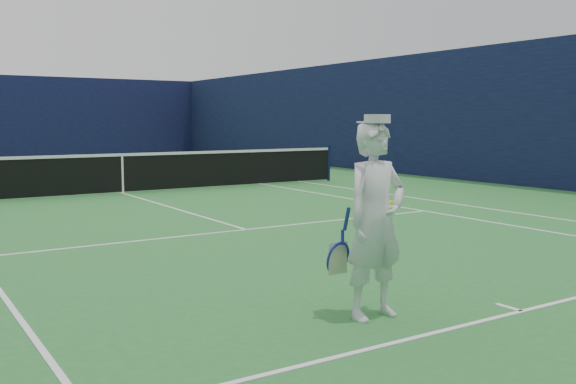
# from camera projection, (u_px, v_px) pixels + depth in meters

# --- Properties ---
(ground) EXTENTS (80.00, 80.00, 0.00)m
(ground) POSITION_uv_depth(u_px,v_px,m) (123.00, 193.00, 16.11)
(ground) COLOR #2C7432
(ground) RESTS_ON ground
(court_markings) EXTENTS (11.03, 23.83, 0.01)m
(court_markings) POSITION_uv_depth(u_px,v_px,m) (123.00, 193.00, 16.11)
(court_markings) COLOR white
(court_markings) RESTS_ON ground
(windscreen_fence) EXTENTS (20.12, 36.12, 4.00)m
(windscreen_fence) POSITION_uv_depth(u_px,v_px,m) (121.00, 113.00, 15.89)
(windscreen_fence) COLOR black
(windscreen_fence) RESTS_ON ground
(tennis_net) EXTENTS (12.88, 0.09, 1.07)m
(tennis_net) POSITION_uv_depth(u_px,v_px,m) (122.00, 171.00, 16.05)
(tennis_net) COLOR #141E4C
(tennis_net) RESTS_ON ground
(tennis_player) EXTENTS (0.78, 0.47, 1.89)m
(tennis_player) POSITION_uv_depth(u_px,v_px,m) (376.00, 220.00, 5.90)
(tennis_player) COLOR white
(tennis_player) RESTS_ON ground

